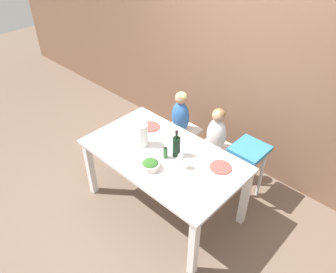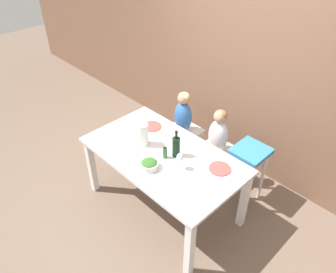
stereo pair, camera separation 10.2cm
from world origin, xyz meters
name	(u,v)px [view 2 (the right image)]	position (x,y,z in m)	size (l,w,h in m)	color
ground_plane	(164,205)	(0.00, 0.00, 0.00)	(14.00, 14.00, 0.00)	#705B4C
wall_back	(246,62)	(0.00, 1.30, 1.35)	(10.00, 0.06, 2.70)	brown
dining_table	(163,161)	(0.00, 0.00, 0.67)	(1.65, 0.94, 0.76)	silver
chair_far_left	(182,135)	(-0.43, 0.75, 0.39)	(0.41, 0.43, 0.46)	silver
chair_far_center	(216,154)	(0.12, 0.75, 0.39)	(0.41, 0.43, 0.46)	silver
chair_right_highchair	(249,160)	(0.56, 0.75, 0.57)	(0.35, 0.37, 0.72)	silver
person_child_left	(183,113)	(-0.43, 0.75, 0.72)	(0.24, 0.19, 0.54)	#3366B2
person_child_center	(219,132)	(0.12, 0.75, 0.72)	(0.24, 0.19, 0.54)	silver
wine_bottle	(176,146)	(0.11, 0.08, 0.88)	(0.08, 0.08, 0.30)	black
paper_towel_roll	(143,134)	(-0.26, -0.04, 0.89)	(0.12, 0.12, 0.25)	white
wine_glass_near	(180,158)	(0.27, -0.03, 0.89)	(0.07, 0.07, 0.18)	white
salad_bowl_large	(149,164)	(0.06, -0.24, 0.81)	(0.18, 0.18, 0.09)	silver
dinner_plate_front_left	(118,140)	(-0.49, -0.20, 0.77)	(0.21, 0.21, 0.01)	silver
dinner_plate_back_left	(152,126)	(-0.43, 0.24, 0.77)	(0.21, 0.21, 0.01)	#D14C47
dinner_plate_back_right	(220,169)	(0.55, 0.23, 0.77)	(0.21, 0.21, 0.01)	#D14C47
condiment_bottle_hot_sauce	(165,152)	(0.06, -0.03, 0.83)	(0.05, 0.05, 0.14)	#336633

